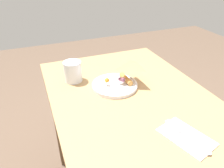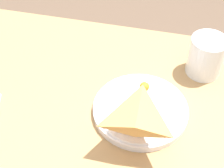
{
  "view_description": "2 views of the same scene",
  "coord_description": "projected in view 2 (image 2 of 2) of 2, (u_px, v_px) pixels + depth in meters",
  "views": [
    {
      "loc": [
        0.68,
        -0.37,
        1.31
      ],
      "look_at": [
        -0.06,
        -0.08,
        0.84
      ],
      "focal_mm": 35.0,
      "sensor_mm": 36.0,
      "label": 1
    },
    {
      "loc": [
        -0.18,
        0.45,
        1.38
      ],
      "look_at": [
        -0.06,
        -0.08,
        0.81
      ],
      "focal_mm": 55.0,
      "sensor_mm": 36.0,
      "label": 2
    }
  ],
  "objects": [
    {
      "name": "dining_table",
      "position": [
        83.0,
        149.0,
        0.86
      ],
      "size": [
        1.03,
        0.68,
        0.78
      ],
      "color": "#A87F51",
      "rests_on": "ground_plane"
    },
    {
      "name": "milk_glass",
      "position": [
        206.0,
        57.0,
        0.83
      ],
      "size": [
        0.09,
        0.09,
        0.1
      ],
      "color": "white",
      "rests_on": "dining_table"
    },
    {
      "name": "plate_pizza",
      "position": [
        140.0,
        109.0,
        0.76
      ],
      "size": [
        0.21,
        0.21,
        0.05
      ],
      "color": "white",
      "rests_on": "dining_table"
    }
  ]
}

